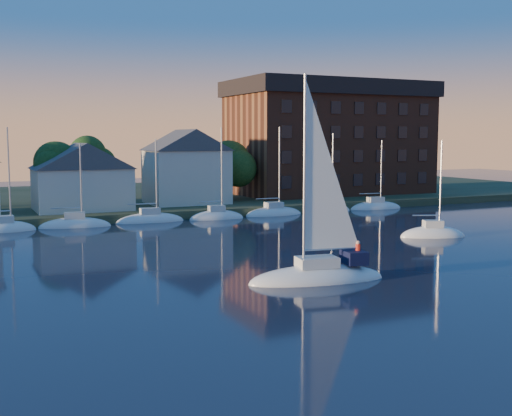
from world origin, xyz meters
TOP-DOWN VIEW (x-y plane):
  - ground at (0.00, 0.00)m, footprint 260.00×260.00m
  - shoreline_land at (0.00, 75.00)m, footprint 160.00×50.00m
  - wooden_dock at (0.00, 52.00)m, footprint 120.00×3.00m
  - clubhouse_centre at (-6.00, 57.00)m, footprint 11.55×8.40m
  - clubhouse_east at (8.00, 59.00)m, footprint 10.50×8.40m
  - condo_block at (34.00, 64.95)m, footprint 31.00×17.00m
  - tree_line at (2.00, 63.00)m, footprint 93.40×5.40m
  - moored_fleet at (-4.00, 49.00)m, footprint 79.50×2.40m
  - hero_sailboat at (2.02, 15.03)m, footprint 10.09×4.71m
  - drifting_sailboat_right at (22.14, 26.84)m, footprint 6.82×4.40m

SIDE VIEW (x-z plane):
  - ground at x=0.00m, z-range 0.00..0.00m
  - shoreline_land at x=0.00m, z-range -1.00..1.00m
  - wooden_dock at x=0.00m, z-range -0.50..0.50m
  - drifting_sailboat_right at x=22.14m, z-range -5.16..5.35m
  - moored_fleet at x=-4.00m, z-range -5.93..6.12m
  - hero_sailboat at x=2.02m, z-range -6.88..8.11m
  - clubhouse_centre at x=-6.00m, z-range 1.09..9.17m
  - clubhouse_east at x=8.00m, z-range 1.10..10.90m
  - tree_line at x=2.00m, z-range 2.73..11.63m
  - condo_block at x=34.00m, z-range 1.09..18.49m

